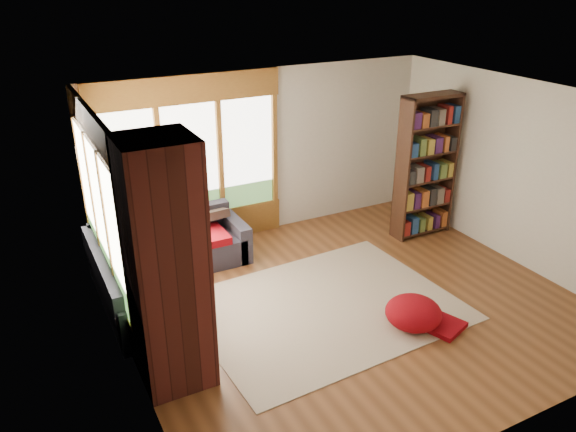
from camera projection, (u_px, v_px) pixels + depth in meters
name	position (u px, v px, depth m)	size (l,w,h in m)	color
floor	(350.00, 302.00, 7.22)	(5.50, 5.50, 0.00)	brown
ceiling	(360.00, 101.00, 6.16)	(5.50, 5.50, 0.00)	white
wall_back	(265.00, 153.00, 8.72)	(5.50, 0.04, 2.60)	silver
wall_front	(522.00, 315.00, 4.67)	(5.50, 0.04, 2.60)	silver
wall_left	(122.00, 260.00, 5.53)	(0.04, 5.00, 2.60)	silver
wall_right	(519.00, 173.00, 7.85)	(0.04, 5.00, 2.60)	silver
windows_back	(191.00, 162.00, 8.17)	(2.82, 0.10, 1.90)	#936025
windows_left	(101.00, 212.00, 6.50)	(0.10, 2.62, 1.90)	#936025
roller_blind	(86.00, 159.00, 7.02)	(0.03, 0.72, 0.90)	#6A8F56
brick_chimney	(167.00, 268.00, 5.40)	(0.70, 0.70, 2.60)	#471914
sectional_sofa	(162.00, 259.00, 7.65)	(2.20, 2.20, 0.80)	#282630
area_rug	(325.00, 307.00, 7.10)	(3.21, 2.45, 0.01)	silver
bookshelf	(426.00, 167.00, 8.65)	(0.96, 0.32, 2.25)	#3B1F13
pouf	(414.00, 312.00, 6.67)	(0.67, 0.67, 0.36)	maroon
dog_tan	(165.00, 224.00, 7.49)	(1.06, 0.95, 0.52)	brown
dog_brindle	(164.00, 255.00, 6.78)	(0.63, 0.88, 0.44)	#3A2B16
throw_pillows	(159.00, 224.00, 7.60)	(1.98, 1.68, 0.45)	#34261F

